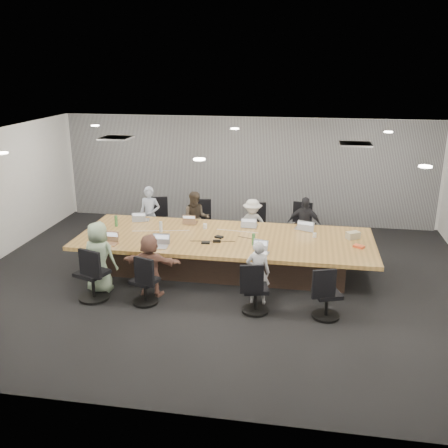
% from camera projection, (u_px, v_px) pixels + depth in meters
% --- Properties ---
extents(floor, '(10.00, 8.00, 0.00)m').
position_uv_depth(floor, '(221.00, 280.00, 9.95)').
color(floor, black).
rests_on(floor, ground).
extents(ceiling, '(10.00, 8.00, 0.00)m').
position_uv_depth(ceiling, '(220.00, 139.00, 9.08)').
color(ceiling, white).
rests_on(ceiling, wall_back).
extents(wall_back, '(10.00, 0.00, 2.80)m').
position_uv_depth(wall_back, '(247.00, 170.00, 13.26)').
color(wall_back, silver).
rests_on(wall_back, ground).
extents(wall_front, '(10.00, 0.00, 2.80)m').
position_uv_depth(wall_front, '(161.00, 312.00, 5.76)').
color(wall_front, silver).
rests_on(wall_front, ground).
extents(curtain, '(9.80, 0.04, 2.80)m').
position_uv_depth(curtain, '(246.00, 171.00, 13.19)').
color(curtain, gray).
rests_on(curtain, ground).
extents(conference_table, '(6.00, 2.20, 0.74)m').
position_uv_depth(conference_table, '(225.00, 252.00, 10.29)').
color(conference_table, '#3D2C22').
rests_on(conference_table, ground).
extents(chair_0, '(0.64, 0.64, 0.79)m').
position_uv_depth(chair_0, '(155.00, 223.00, 12.21)').
color(chair_0, black).
rests_on(chair_0, ground).
extents(chair_1, '(0.59, 0.59, 0.77)m').
position_uv_depth(chair_1, '(200.00, 225.00, 12.03)').
color(chair_1, black).
rests_on(chair_1, ground).
extents(chair_2, '(0.62, 0.62, 0.73)m').
position_uv_depth(chair_2, '(254.00, 229.00, 11.83)').
color(chair_2, black).
rests_on(chair_2, ground).
extents(chair_3, '(0.66, 0.66, 0.84)m').
position_uv_depth(chair_3, '(304.00, 230.00, 11.63)').
color(chair_3, black).
rests_on(chair_3, ground).
extents(chair_4, '(0.74, 0.74, 0.86)m').
position_uv_depth(chair_4, '(92.00, 277.00, 9.03)').
color(chair_4, black).
rests_on(chair_4, ground).
extents(chair_5, '(0.62, 0.62, 0.72)m').
position_uv_depth(chair_5, '(145.00, 285.00, 8.89)').
color(chair_5, black).
rests_on(chair_5, ground).
extents(chair_6, '(0.59, 0.59, 0.73)m').
position_uv_depth(chair_6, '(255.00, 293.00, 8.58)').
color(chair_6, black).
rests_on(chair_6, ground).
extents(chair_7, '(0.63, 0.63, 0.73)m').
position_uv_depth(chair_7, '(327.00, 298.00, 8.39)').
color(chair_7, black).
rests_on(chair_7, ground).
extents(person_0, '(0.51, 0.33, 1.38)m').
position_uv_depth(person_0, '(150.00, 215.00, 11.79)').
color(person_0, '#9CA7C1').
rests_on(person_0, ground).
extents(laptop_0, '(0.34, 0.26, 0.02)m').
position_uv_depth(laptop_0, '(142.00, 220.00, 11.25)').
color(laptop_0, '#B2B2B7').
rests_on(laptop_0, conference_table).
extents(person_1, '(0.73, 0.63, 1.31)m').
position_uv_depth(person_1, '(196.00, 219.00, 11.62)').
color(person_1, '#3C3329').
rests_on(person_1, ground).
extents(laptop_1, '(0.30, 0.20, 0.02)m').
position_uv_depth(laptop_1, '(191.00, 222.00, 11.08)').
color(laptop_1, '#8C6647').
rests_on(laptop_1, conference_table).
extents(person_2, '(0.81, 0.52, 1.19)m').
position_uv_depth(person_2, '(252.00, 224.00, 11.43)').
color(person_2, '#BCBCBC').
rests_on(person_2, ground).
extents(laptop_2, '(0.35, 0.25, 0.02)m').
position_uv_depth(laptop_2, '(249.00, 225.00, 10.87)').
color(laptop_2, '#B2B2B7').
rests_on(laptop_2, conference_table).
extents(person_3, '(0.78, 0.36, 1.30)m').
position_uv_depth(person_3, '(304.00, 225.00, 11.23)').
color(person_3, '#222328').
rests_on(person_3, ground).
extents(laptop_3, '(0.40, 0.32, 0.02)m').
position_uv_depth(laptop_3, '(304.00, 228.00, 10.68)').
color(laptop_3, '#B2B2B7').
rests_on(laptop_3, conference_table).
extents(person_4, '(0.71, 0.51, 1.37)m').
position_uv_depth(person_4, '(99.00, 257.00, 9.28)').
color(person_4, '#8AA685').
rests_on(person_4, ground).
extents(laptop_4, '(0.31, 0.23, 0.02)m').
position_uv_depth(laptop_4, '(110.00, 244.00, 9.77)').
color(laptop_4, '#8C6647').
rests_on(laptop_4, conference_table).
extents(person_5, '(1.11, 0.36, 1.19)m').
position_uv_depth(person_5, '(150.00, 265.00, 9.15)').
color(person_5, brown).
rests_on(person_5, ground).
extents(laptop_5, '(0.35, 0.25, 0.02)m').
position_uv_depth(laptop_5, '(159.00, 247.00, 9.62)').
color(laptop_5, '#B2B2B7').
rests_on(laptop_5, conference_table).
extents(person_6, '(0.43, 0.29, 1.18)m').
position_uv_depth(person_6, '(258.00, 272.00, 8.84)').
color(person_6, '#B2B2B6').
rests_on(person_6, ground).
extents(laptop_6, '(0.31, 0.24, 0.02)m').
position_uv_depth(laptop_6, '(261.00, 253.00, 9.30)').
color(laptop_6, '#B2B2B7').
rests_on(laptop_6, conference_table).
extents(bottle_green_left, '(0.08, 0.08, 0.24)m').
position_uv_depth(bottle_green_left, '(116.00, 221.00, 10.81)').
color(bottle_green_left, '#3C793D').
rests_on(bottle_green_left, conference_table).
extents(bottle_green_right, '(0.07, 0.07, 0.23)m').
position_uv_depth(bottle_green_right, '(254.00, 239.00, 9.70)').
color(bottle_green_right, '#3C793D').
rests_on(bottle_green_right, conference_table).
extents(bottle_clear, '(0.08, 0.08, 0.23)m').
position_uv_depth(bottle_clear, '(161.00, 227.00, 10.44)').
color(bottle_clear, silver).
rests_on(bottle_clear, conference_table).
extents(cup_white_far, '(0.10, 0.10, 0.11)m').
position_uv_depth(cup_white_far, '(205.00, 226.00, 10.68)').
color(cup_white_far, white).
rests_on(cup_white_far, conference_table).
extents(cup_white_near, '(0.09, 0.09, 0.09)m').
position_uv_depth(cup_white_near, '(315.00, 235.00, 10.15)').
color(cup_white_near, white).
rests_on(cup_white_near, conference_table).
extents(mug_brown, '(0.12, 0.12, 0.12)m').
position_uv_depth(mug_brown, '(96.00, 232.00, 10.30)').
color(mug_brown, brown).
rests_on(mug_brown, conference_table).
extents(mic_left, '(0.18, 0.13, 0.03)m').
position_uv_depth(mic_left, '(206.00, 242.00, 9.82)').
color(mic_left, black).
rests_on(mic_left, conference_table).
extents(mic_right, '(0.19, 0.16, 0.03)m').
position_uv_depth(mic_right, '(219.00, 237.00, 10.14)').
color(mic_right, black).
rests_on(mic_right, conference_table).
extents(stapler, '(0.16, 0.06, 0.06)m').
position_uv_depth(stapler, '(217.00, 241.00, 9.86)').
color(stapler, black).
rests_on(stapler, conference_table).
extents(canvas_bag, '(0.31, 0.28, 0.14)m').
position_uv_depth(canvas_bag, '(353.00, 235.00, 10.07)').
color(canvas_bag, '#BBB28D').
rests_on(canvas_bag, conference_table).
extents(snack_packet, '(0.24, 0.22, 0.04)m').
position_uv_depth(snack_packet, '(359.00, 246.00, 9.60)').
color(snack_packet, '#E85427').
rests_on(snack_packet, conference_table).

